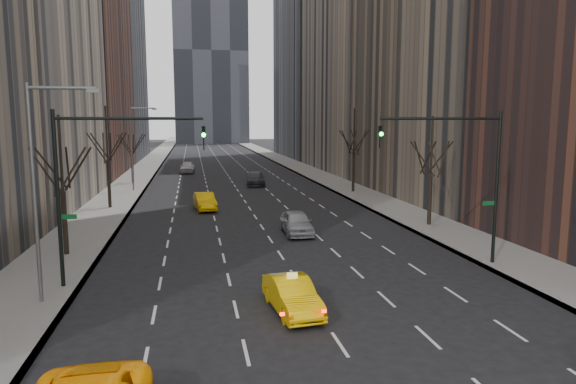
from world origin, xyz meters
TOP-DOWN VIEW (x-y plane):
  - sidewalk_left at (-12.25, 70.00)m, footprint 4.50×320.00m
  - sidewalk_right at (12.25, 70.00)m, footprint 4.50×320.00m
  - bld_left_far at (-21.50, 66.00)m, footprint 14.00×28.00m
  - bld_left_deep at (-21.50, 96.00)m, footprint 14.00×30.00m
  - bld_right_far at (21.50, 64.00)m, footprint 14.00×28.00m
  - bld_right_deep at (21.50, 95.00)m, footprint 14.00×30.00m
  - tree_lw_b at (-12.00, 18.00)m, footprint 3.36×3.50m
  - tree_lw_c at (-12.00, 34.00)m, footprint 3.36×3.50m
  - tree_lw_d at (-12.00, 52.00)m, footprint 3.36×3.50m
  - tree_rw_b at (12.00, 22.00)m, footprint 3.36×3.50m
  - tree_rw_c at (12.00, 40.00)m, footprint 3.36×3.50m
  - traffic_mast_left at (-9.11, 12.00)m, footprint 6.69×0.39m
  - traffic_mast_right at (9.11, 12.00)m, footprint 6.69×0.39m
  - streetlight_near at (-10.84, 10.00)m, footprint 2.83×0.22m
  - streetlight_far at (-10.84, 45.00)m, footprint 2.83×0.22m
  - taxi_sedan at (-1.03, 7.30)m, footprint 1.94×4.38m
  - silver_sedan_ahead at (2.02, 21.32)m, footprint 1.96×4.65m
  - far_taxi at (-3.88, 32.08)m, footprint 2.06×4.61m
  - far_suv_grey at (2.50, 48.09)m, footprint 2.65×5.45m
  - far_car_white at (-5.58, 64.28)m, footprint 2.34×5.13m

SIDE VIEW (x-z plane):
  - sidewalk_left at x=-12.25m, z-range 0.00..0.15m
  - sidewalk_right at x=12.25m, z-range 0.00..0.15m
  - taxi_sedan at x=-1.03m, z-range 0.00..1.40m
  - far_taxi at x=-3.88m, z-range 0.00..1.47m
  - far_suv_grey at x=2.50m, z-range 0.00..1.53m
  - silver_sedan_ahead at x=2.02m, z-range 0.00..1.57m
  - far_car_white at x=-5.58m, z-range 0.00..1.70m
  - tree_lw_d at x=-12.00m, z-range -0.12..7.24m
  - tree_lw_b at x=-12.00m, z-range -0.19..7.63m
  - tree_rw_b at x=12.00m, z-range -0.19..7.63m
  - tree_lw_c at x=-12.00m, z-range -0.33..8.41m
  - tree_rw_c at x=12.00m, z-range -0.33..8.41m
  - traffic_mast_left at x=-9.11m, z-range 1.49..9.49m
  - traffic_mast_right at x=9.11m, z-range 1.49..9.49m
  - streetlight_near at x=-10.84m, z-range 1.12..10.12m
  - streetlight_far at x=-10.84m, z-range 1.12..10.12m
  - bld_left_far at x=-21.50m, z-range 0.00..44.00m
  - bld_right_far at x=21.50m, z-range 0.00..50.00m
  - bld_right_deep at x=21.50m, z-range 0.00..58.00m
  - bld_left_deep at x=-21.50m, z-range 0.00..60.00m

